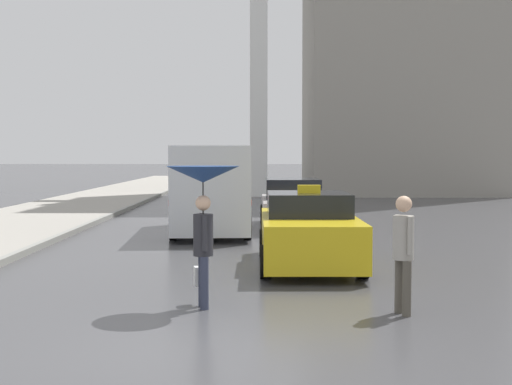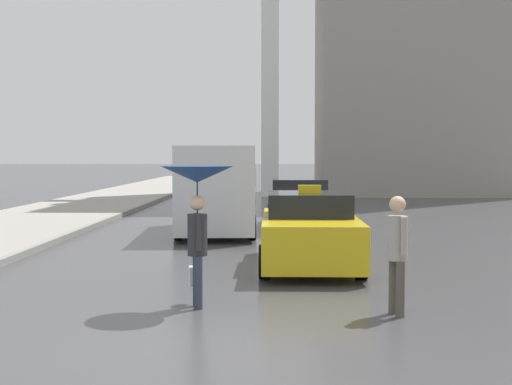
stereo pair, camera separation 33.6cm
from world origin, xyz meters
TOP-DOWN VIEW (x-y plane):
  - ground_plane at (0.00, 0.00)m, footprint 300.00×300.00m
  - taxi at (1.52, 6.16)m, footprint 1.91×4.19m
  - sedan_red at (1.59, 13.50)m, footprint 1.91×4.61m
  - ambulance_van at (-0.77, 12.11)m, footprint 2.31×5.40m
  - pedestrian_with_umbrella at (-0.26, 2.41)m, footprint 1.04×1.04m
  - pedestrian_man at (2.50, 1.97)m, footprint 0.35×0.43m

SIDE VIEW (x-z plane):
  - ground_plane at x=0.00m, z-range 0.00..0.00m
  - sedan_red at x=1.59m, z-range -0.06..1.40m
  - taxi at x=1.52m, z-range -0.12..1.48m
  - pedestrian_man at x=2.50m, z-range 0.13..1.76m
  - ambulance_van at x=-0.77m, z-range 0.13..2.54m
  - pedestrian_with_umbrella at x=-0.26m, z-range 0.63..2.66m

